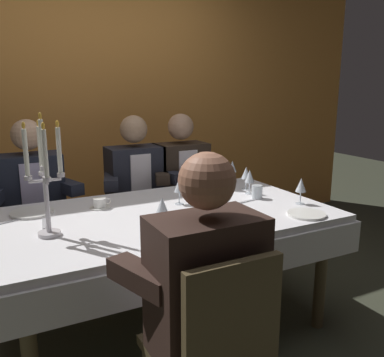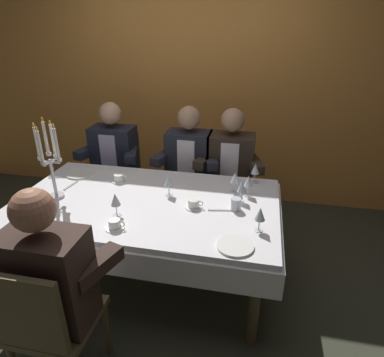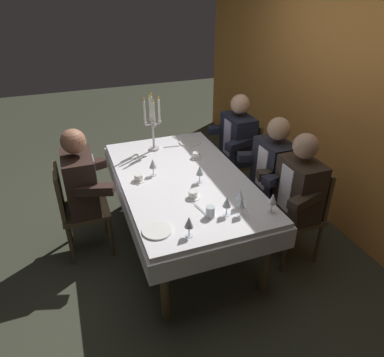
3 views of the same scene
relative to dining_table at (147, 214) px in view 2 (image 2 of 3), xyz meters
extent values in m
plane|color=#36392A|center=(0.00, 0.00, -0.62)|extent=(12.00, 12.00, 0.00)
cube|color=#DB8B3E|center=(0.00, 1.66, 0.73)|extent=(6.00, 0.12, 2.70)
cube|color=white|center=(0.00, 0.00, 0.10)|extent=(1.90, 1.10, 0.04)
cube|color=white|center=(0.00, 0.00, -0.01)|extent=(1.94, 1.14, 0.18)
cylinder|color=brown|center=(-0.83, -0.43, -0.27)|extent=(0.07, 0.07, 0.70)
cylinder|color=brown|center=(0.83, -0.43, -0.27)|extent=(0.07, 0.07, 0.70)
cylinder|color=brown|center=(-0.83, 0.43, -0.27)|extent=(0.07, 0.07, 0.70)
cylinder|color=brown|center=(0.83, 0.43, -0.27)|extent=(0.07, 0.07, 0.70)
cylinder|color=silver|center=(-0.67, -0.09, 0.13)|extent=(0.11, 0.11, 0.02)
cylinder|color=silver|center=(-0.67, -0.09, 0.28)|extent=(0.02, 0.02, 0.28)
cylinder|color=silver|center=(-0.67, -0.09, 0.46)|extent=(0.04, 0.04, 0.02)
cylinder|color=white|center=(-0.67, -0.09, 0.58)|extent=(0.02, 0.02, 0.22)
ellipsoid|color=yellow|center=(-0.67, -0.09, 0.71)|extent=(0.02, 0.02, 0.03)
cylinder|color=silver|center=(-0.63, -0.09, 0.40)|extent=(0.07, 0.01, 0.01)
cylinder|color=silver|center=(-0.59, -0.09, 0.42)|extent=(0.04, 0.04, 0.02)
cylinder|color=white|center=(-0.59, -0.09, 0.54)|extent=(0.02, 0.02, 0.22)
ellipsoid|color=yellow|center=(-0.59, -0.09, 0.67)|extent=(0.02, 0.02, 0.03)
cylinder|color=silver|center=(-0.67, -0.05, 0.40)|extent=(0.01, 0.07, 0.01)
cylinder|color=silver|center=(-0.67, -0.01, 0.42)|extent=(0.04, 0.04, 0.02)
cylinder|color=white|center=(-0.67, -0.01, 0.54)|extent=(0.02, 0.02, 0.22)
ellipsoid|color=yellow|center=(-0.67, -0.01, 0.67)|extent=(0.02, 0.02, 0.03)
cylinder|color=silver|center=(-0.70, -0.09, 0.40)|extent=(0.07, 0.01, 0.01)
cylinder|color=silver|center=(-0.74, -0.09, 0.42)|extent=(0.04, 0.04, 0.02)
cylinder|color=white|center=(-0.74, -0.09, 0.54)|extent=(0.02, 0.02, 0.22)
ellipsoid|color=yellow|center=(-0.74, -0.09, 0.67)|extent=(0.02, 0.02, 0.03)
cylinder|color=silver|center=(-0.67, -0.13, 0.40)|extent=(0.01, 0.08, 0.01)
cylinder|color=silver|center=(-0.67, -0.16, 0.42)|extent=(0.04, 0.04, 0.02)
cylinder|color=white|center=(-0.67, -0.16, 0.54)|extent=(0.02, 0.02, 0.22)
ellipsoid|color=yellow|center=(-0.67, -0.16, 0.67)|extent=(0.02, 0.02, 0.03)
cylinder|color=white|center=(0.69, -0.43, 0.13)|extent=(0.22, 0.22, 0.01)
cylinder|color=white|center=(-0.70, 0.33, 0.13)|extent=(0.24, 0.24, 0.01)
cylinder|color=silver|center=(0.81, -0.23, 0.12)|extent=(0.06, 0.06, 0.00)
cylinder|color=silver|center=(0.81, -0.23, 0.16)|extent=(0.01, 0.01, 0.07)
cone|color=silver|center=(0.81, -0.23, 0.24)|extent=(0.07, 0.07, 0.08)
cylinder|color=maroon|center=(0.81, -0.23, 0.22)|extent=(0.04, 0.04, 0.03)
cylinder|color=silver|center=(-0.12, -0.24, 0.12)|extent=(0.06, 0.06, 0.00)
cylinder|color=silver|center=(-0.12, -0.24, 0.16)|extent=(0.01, 0.01, 0.07)
cone|color=silver|center=(-0.12, -0.24, 0.24)|extent=(0.07, 0.07, 0.08)
cylinder|color=silver|center=(0.76, 0.47, 0.12)|extent=(0.06, 0.06, 0.00)
cylinder|color=silver|center=(0.76, 0.47, 0.16)|extent=(0.01, 0.01, 0.07)
cone|color=silver|center=(0.76, 0.47, 0.24)|extent=(0.07, 0.07, 0.08)
cylinder|color=#E0D172|center=(0.76, 0.47, 0.22)|extent=(0.04, 0.04, 0.03)
cylinder|color=silver|center=(0.14, 0.11, 0.12)|extent=(0.06, 0.06, 0.00)
cylinder|color=silver|center=(0.14, 0.11, 0.16)|extent=(0.01, 0.01, 0.07)
cone|color=silver|center=(0.14, 0.11, 0.24)|extent=(0.07, 0.07, 0.08)
cylinder|color=#E0D172|center=(0.14, 0.11, 0.22)|extent=(0.04, 0.04, 0.03)
cylinder|color=silver|center=(0.62, 0.27, 0.12)|extent=(0.06, 0.06, 0.00)
cylinder|color=silver|center=(0.62, 0.27, 0.16)|extent=(0.01, 0.01, 0.07)
cone|color=silver|center=(0.62, 0.27, 0.24)|extent=(0.07, 0.07, 0.08)
cylinder|color=maroon|center=(0.62, 0.27, 0.22)|extent=(0.04, 0.04, 0.03)
cylinder|color=silver|center=(0.72, 0.23, 0.12)|extent=(0.06, 0.06, 0.00)
cylinder|color=silver|center=(0.72, 0.23, 0.16)|extent=(0.01, 0.01, 0.07)
cone|color=silver|center=(0.72, 0.23, 0.24)|extent=(0.07, 0.07, 0.08)
cylinder|color=maroon|center=(0.72, 0.23, 0.22)|extent=(0.04, 0.04, 0.03)
cylinder|color=silver|center=(0.68, 0.12, 0.12)|extent=(0.06, 0.06, 0.00)
cylinder|color=silver|center=(0.68, 0.12, 0.16)|extent=(0.01, 0.01, 0.07)
cone|color=silver|center=(0.68, 0.12, 0.24)|extent=(0.07, 0.07, 0.08)
cylinder|color=silver|center=(0.65, 0.00, 0.16)|extent=(0.07, 0.07, 0.09)
cylinder|color=white|center=(-0.32, 0.26, 0.12)|extent=(0.12, 0.12, 0.01)
cylinder|color=white|center=(-0.32, 0.26, 0.15)|extent=(0.08, 0.08, 0.05)
torus|color=white|center=(-0.27, 0.26, 0.15)|extent=(0.04, 0.01, 0.04)
cylinder|color=white|center=(0.36, -0.03, 0.12)|extent=(0.12, 0.12, 0.01)
cylinder|color=white|center=(0.36, -0.03, 0.15)|extent=(0.08, 0.08, 0.05)
torus|color=white|center=(0.41, -0.03, 0.15)|extent=(0.04, 0.01, 0.04)
cylinder|color=white|center=(-0.07, -0.39, 0.12)|extent=(0.12, 0.12, 0.01)
cylinder|color=white|center=(-0.07, -0.39, 0.15)|extent=(0.08, 0.08, 0.05)
torus|color=white|center=(-0.02, -0.39, 0.15)|extent=(0.04, 0.01, 0.04)
cube|color=#B7B7BC|center=(0.56, -0.03, 0.12)|extent=(0.19, 0.05, 0.01)
cube|color=#B7B7BC|center=(-0.83, 0.23, 0.12)|extent=(0.19, 0.08, 0.01)
cube|color=#B7B7BC|center=(-0.66, 0.10, 0.12)|extent=(0.04, 0.17, 0.01)
cylinder|color=brown|center=(-0.82, 0.70, -0.41)|extent=(0.04, 0.04, 0.42)
cylinder|color=brown|center=(-0.46, 0.70, -0.41)|extent=(0.04, 0.04, 0.42)
cylinder|color=brown|center=(-0.82, 1.06, -0.41)|extent=(0.04, 0.04, 0.42)
cylinder|color=brown|center=(-0.46, 1.06, -0.41)|extent=(0.04, 0.04, 0.42)
cube|color=brown|center=(-0.64, 0.88, -0.18)|extent=(0.42, 0.42, 0.04)
cube|color=brown|center=(-0.64, 1.07, 0.06)|extent=(0.38, 0.04, 0.44)
cube|color=#1B202D|center=(-0.64, 0.88, 0.11)|extent=(0.42, 0.26, 0.54)
cube|color=#B6ADD3|center=(-0.64, 0.75, 0.14)|extent=(0.16, 0.01, 0.40)
sphere|color=tan|center=(-0.64, 0.88, 0.51)|extent=(0.21, 0.21, 0.21)
cube|color=#1B202D|center=(-0.86, 0.78, 0.15)|extent=(0.19, 0.34, 0.08)
cube|color=#1B202D|center=(-0.42, 0.78, 0.15)|extent=(0.19, 0.34, 0.08)
cylinder|color=brown|center=(-0.04, -0.70, -0.41)|extent=(0.04, 0.04, 0.42)
cylinder|color=brown|center=(-0.40, -0.70, -0.41)|extent=(0.04, 0.04, 0.42)
cube|color=brown|center=(-0.22, -0.88, -0.18)|extent=(0.42, 0.42, 0.04)
cube|color=brown|center=(-0.22, -1.07, 0.06)|extent=(0.38, 0.04, 0.44)
cube|color=#32211B|center=(-0.22, -0.88, 0.11)|extent=(0.42, 0.26, 0.54)
cube|color=#8793B2|center=(-0.22, -0.75, 0.14)|extent=(0.16, 0.01, 0.40)
sphere|color=#9F684E|center=(-0.22, -0.88, 0.51)|extent=(0.21, 0.21, 0.21)
cube|color=#32211B|center=(0.00, -0.78, 0.15)|extent=(0.19, 0.34, 0.08)
cube|color=#32211B|center=(-0.44, -0.78, 0.15)|extent=(0.19, 0.34, 0.08)
cylinder|color=brown|center=(-0.05, 0.70, -0.41)|extent=(0.04, 0.04, 0.42)
cylinder|color=brown|center=(0.31, 0.70, -0.41)|extent=(0.04, 0.04, 0.42)
cylinder|color=brown|center=(-0.05, 1.06, -0.41)|extent=(0.04, 0.04, 0.42)
cylinder|color=brown|center=(0.31, 1.06, -0.41)|extent=(0.04, 0.04, 0.42)
cube|color=brown|center=(0.13, 0.88, -0.18)|extent=(0.42, 0.42, 0.04)
cube|color=brown|center=(0.13, 1.07, 0.06)|extent=(0.38, 0.04, 0.44)
cube|color=#21232D|center=(0.13, 0.88, 0.11)|extent=(0.42, 0.26, 0.54)
cube|color=white|center=(0.13, 0.75, 0.14)|extent=(0.16, 0.01, 0.40)
sphere|color=tan|center=(0.13, 0.88, 0.51)|extent=(0.21, 0.21, 0.21)
cube|color=#21232D|center=(-0.09, 0.78, 0.15)|extent=(0.19, 0.34, 0.08)
cube|color=#21232D|center=(0.35, 0.78, 0.15)|extent=(0.19, 0.34, 0.08)
cylinder|color=brown|center=(0.35, 0.70, -0.41)|extent=(0.04, 0.04, 0.42)
cylinder|color=brown|center=(0.71, 0.70, -0.41)|extent=(0.04, 0.04, 0.42)
cylinder|color=brown|center=(0.35, 1.06, -0.41)|extent=(0.04, 0.04, 0.42)
cylinder|color=brown|center=(0.71, 1.06, -0.41)|extent=(0.04, 0.04, 0.42)
cube|color=brown|center=(0.53, 0.88, -0.18)|extent=(0.42, 0.42, 0.04)
cube|color=brown|center=(0.53, 1.07, 0.06)|extent=(0.38, 0.04, 0.44)
cube|color=#31261D|center=(0.53, 0.88, 0.11)|extent=(0.42, 0.26, 0.54)
cube|color=white|center=(0.53, 0.75, 0.14)|extent=(0.16, 0.01, 0.40)
sphere|color=tan|center=(0.53, 0.88, 0.51)|extent=(0.21, 0.21, 0.21)
cube|color=#31261D|center=(0.31, 0.78, 0.15)|extent=(0.19, 0.34, 0.08)
cube|color=#31261D|center=(0.75, 0.78, 0.15)|extent=(0.19, 0.34, 0.08)
camera|label=1|loc=(-0.93, -2.13, 0.85)|focal=38.90mm
camera|label=2|loc=(0.77, -2.04, 1.30)|focal=31.41mm
camera|label=3|loc=(2.67, -0.89, 1.70)|focal=33.20mm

